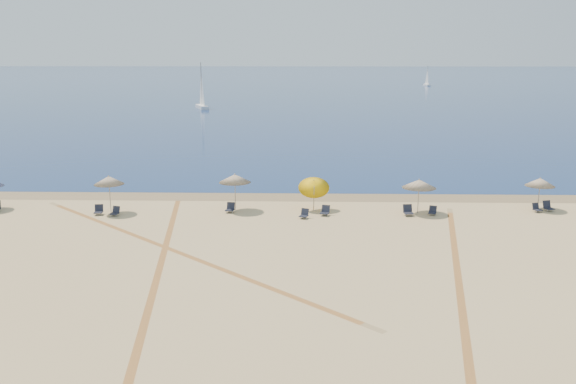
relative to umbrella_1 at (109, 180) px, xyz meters
The scene contains 20 objects.
ground 22.68m from the umbrella_1, 58.02° to the right, with size 160.00×160.00×0.00m, color tan.
ocean 206.22m from the umbrella_1, 86.68° to the left, with size 500.00×500.00×0.00m, color #0C2151.
wet_sand 13.09m from the umbrella_1, 22.12° to the left, with size 500.00×500.00×0.00m, color olive.
umbrella_1 is the anchor object (origin of this frame).
umbrella_2 8.38m from the umbrella_1, ahead, with size 2.17×2.17×2.56m.
umbrella_3 13.75m from the umbrella_1, ahead, with size 2.13×2.12×2.59m.
umbrella_4 20.74m from the umbrella_1, ahead, with size 2.27×2.27×2.34m.
umbrella_5 29.25m from the umbrella_1, ahead, with size 1.98×1.98×2.25m.
chair_2 2.11m from the umbrella_1, 144.65° to the right, with size 0.62×0.71×0.66m.
chair_3 2.17m from the umbrella_1, 55.05° to the right, with size 0.67×0.73×0.62m.
chair_4 8.29m from the umbrella_1, ahead, with size 0.65×0.73×0.66m.
chair_5 13.25m from the umbrella_1, ahead, with size 0.69×0.74×0.62m.
chair_6 14.59m from the umbrella_1, ahead, with size 0.72×0.78×0.66m.
chair_7 20.05m from the umbrella_1, ahead, with size 0.67×0.76×0.71m.
chair_8 21.71m from the umbrella_1, ahead, with size 0.66×0.71×0.59m.
chair_9 28.93m from the umbrella_1, ahead, with size 0.65×0.70×0.59m.
chair_10 29.81m from the umbrella_1, ahead, with size 0.74×0.81×0.69m.
sailboat_0 162.56m from the umbrella_1, 71.26° to the left, with size 1.59×4.43×6.45m.
sailboat_1 75.41m from the umbrella_1, 94.85° to the left, with size 3.44×5.95×8.64m.
tire_tracks 14.32m from the umbrella_1, 42.60° to the right, with size 51.56×42.53×0.00m.
Camera 1 is at (1.01, -19.20, 10.61)m, focal length 36.99 mm.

